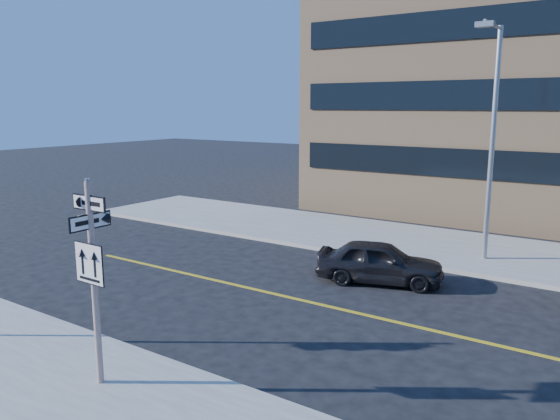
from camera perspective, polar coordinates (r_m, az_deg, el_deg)
The scene contains 5 objects.
ground at distance 13.41m, azimuth -9.48°, elevation -13.66°, with size 120.00×120.00×0.00m, color black.
sign_pole at distance 11.00m, azimuth -18.96°, elevation -6.07°, with size 0.92×0.92×4.06m.
parked_car_a at distance 17.61m, azimuth 10.37°, elevation -5.35°, with size 3.95×1.59×1.35m, color black.
streetlight_a at distance 20.05m, azimuth 21.24°, elevation 7.90°, with size 0.55×2.25×8.00m.
building_brick at distance 34.56m, azimuth 23.98°, elevation 15.69°, with size 18.00×18.00×18.00m, color tan.
Camera 1 is at (8.52, -8.76, 5.52)m, focal length 35.00 mm.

